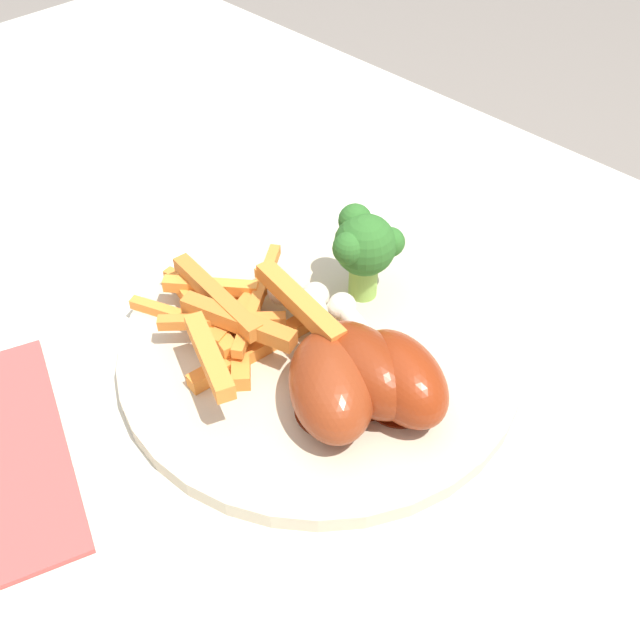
# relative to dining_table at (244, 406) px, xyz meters

# --- Properties ---
(dining_table) EXTENTS (1.17, 0.72, 0.74)m
(dining_table) POSITION_rel_dining_table_xyz_m (0.00, 0.00, 0.00)
(dining_table) COLOR silver
(dining_table) RESTS_ON ground_plane
(dinner_plate) EXTENTS (0.27, 0.27, 0.01)m
(dinner_plate) POSITION_rel_dining_table_xyz_m (-0.08, -0.01, 0.12)
(dinner_plate) COLOR beige
(dinner_plate) RESTS_ON dining_table
(broccoli_floret_front) EXTENTS (0.05, 0.05, 0.06)m
(broccoli_floret_front) POSITION_rel_dining_table_xyz_m (-0.06, -0.07, 0.16)
(broccoli_floret_front) COLOR #8CBA4D
(broccoli_floret_front) RESTS_ON dinner_plate
(carrot_fries_pile) EXTENTS (0.16, 0.12, 0.05)m
(carrot_fries_pile) POSITION_rel_dining_table_xyz_m (-0.04, 0.02, 0.14)
(carrot_fries_pile) COLOR orange
(carrot_fries_pile) RESTS_ON dinner_plate
(chicken_drumstick_near) EXTENTS (0.14, 0.06, 0.05)m
(chicken_drumstick_near) POSITION_rel_dining_table_xyz_m (-0.12, -0.01, 0.14)
(chicken_drumstick_near) COLOR #5B1909
(chicken_drumstick_near) RESTS_ON dinner_plate
(chicken_drumstick_far) EXTENTS (0.12, 0.10, 0.05)m
(chicken_drumstick_far) POSITION_rel_dining_table_xyz_m (-0.12, 0.02, 0.14)
(chicken_drumstick_far) COLOR #621E0D
(chicken_drumstick_far) RESTS_ON dinner_plate
(chicken_drumstick_extra) EXTENTS (0.12, 0.06, 0.05)m
(chicken_drumstick_extra) POSITION_rel_dining_table_xyz_m (-0.14, -0.01, 0.14)
(chicken_drumstick_extra) COLOR #611A09
(chicken_drumstick_extra) RESTS_ON dinner_plate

